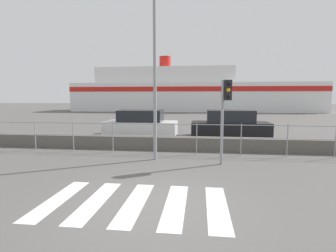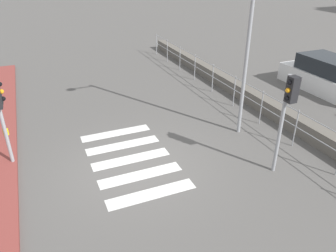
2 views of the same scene
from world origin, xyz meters
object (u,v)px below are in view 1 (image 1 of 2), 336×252
at_px(traffic_light_far, 226,103).
at_px(streetlamp, 154,56).
at_px(parked_car_white, 141,124).
at_px(parked_car_black, 230,125).
at_px(ferry_boat, 188,93).

relative_size(traffic_light_far, streetlamp, 0.48).
bearing_deg(traffic_light_far, streetlamp, 176.35).
bearing_deg(parked_car_white, traffic_light_far, -55.55).
bearing_deg(parked_car_white, parked_car_black, 0.00).
distance_m(ferry_boat, parked_car_black, 26.82).
relative_size(ferry_boat, parked_car_black, 8.53).
xyz_separation_m(streetlamp, ferry_boat, (-0.28, 32.73, -0.85)).
relative_size(streetlamp, parked_car_white, 1.39).
bearing_deg(streetlamp, parked_car_white, 106.93).
height_order(streetlamp, parked_car_white, streetlamp).
bearing_deg(streetlamp, traffic_light_far, -3.65).
height_order(traffic_light_far, streetlamp, streetlamp).
xyz_separation_m(ferry_boat, parked_car_black, (3.67, -26.48, -2.22)).
xyz_separation_m(ferry_boat, parked_car_white, (-1.63, -26.48, -2.23)).
height_order(traffic_light_far, parked_car_black, traffic_light_far).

